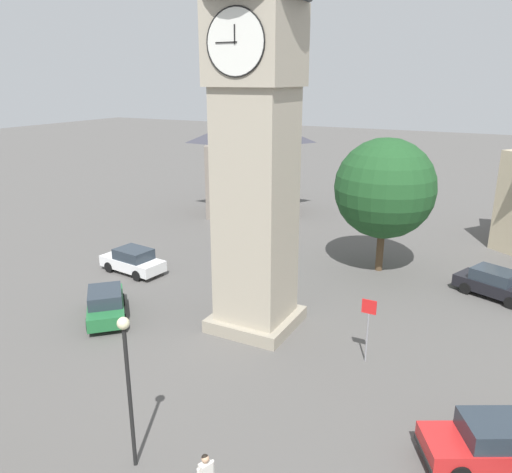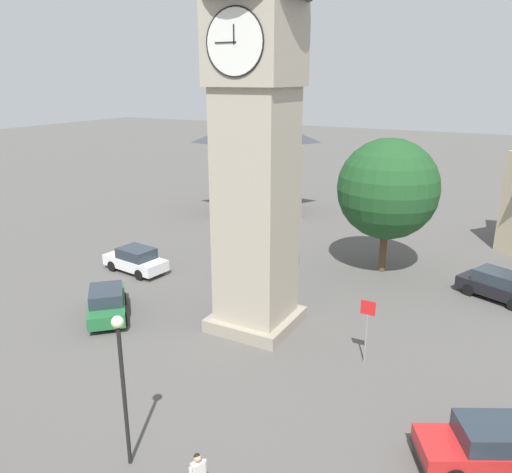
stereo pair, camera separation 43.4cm
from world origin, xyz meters
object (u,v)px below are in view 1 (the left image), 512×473
car_white_side (495,284)px  building_hall_far (251,164)px  car_blue_kerb (106,304)px  car_red_corner (493,443)px  car_silver_kerb (133,261)px  clock_tower (256,66)px  lamp_post (127,369)px  road_sign (368,320)px  tree (385,189)px

car_white_side → building_hall_far: size_ratio=0.46×
car_white_side → building_hall_far: bearing=-26.1°
car_blue_kerb → car_red_corner: 17.61m
car_silver_kerb → clock_tower: bearing=165.3°
car_white_side → lamp_post: bearing=64.6°
car_red_corner → road_sign: size_ratio=1.58×
clock_tower → building_hall_far: bearing=-61.1°
car_blue_kerb → car_silver_kerb: same height
car_silver_kerb → lamp_post: (-10.80, 12.42, 2.58)m
lamp_post → road_sign: lamp_post is taller
clock_tower → lamp_post: size_ratio=4.05×
tree → road_sign: (-2.24, 10.73, -3.23)m
car_blue_kerb → road_sign: (-12.46, -2.03, 1.14)m
car_white_side → lamp_post: lamp_post is taller
building_hall_far → car_blue_kerb: bearing=99.2°
tree → car_red_corner: bearing=116.4°
road_sign → lamp_post: bearing=63.2°
tree → car_white_side: bearing=170.6°
car_white_side → car_silver_kerb: bearing=17.8°
building_hall_far → tree: bearing=147.1°
tree → building_hall_far: bearing=-32.9°
clock_tower → lamp_post: (-0.99, 9.85, -8.46)m
building_hall_far → car_silver_kerb: bearing=92.0°
car_silver_kerb → road_sign: (-15.39, 3.33, 1.14)m
car_silver_kerb → tree: (-13.15, -7.40, 4.37)m
car_silver_kerb → building_hall_far: bearing=-88.0°
car_silver_kerb → road_sign: road_sign is taller
car_silver_kerb → car_white_side: size_ratio=0.97×
clock_tower → road_sign: clock_tower is taller
car_red_corner → building_hall_far: size_ratio=0.46×
building_hall_far → lamp_post: (-11.38, 28.69, -0.94)m
tree → lamp_post: tree is taller
car_blue_kerb → car_red_corner: size_ratio=0.94×
lamp_post → road_sign: (-4.59, -9.09, -1.44)m
car_red_corner → road_sign: road_sign is taller
clock_tower → car_white_side: clock_tower is taller
car_blue_kerb → lamp_post: (-7.87, 7.06, 2.58)m
car_blue_kerb → car_white_side: same height
car_white_side → lamp_post: size_ratio=0.89×
car_red_corner → tree: (7.28, -14.70, 4.37)m
car_white_side → car_blue_kerb: bearing=34.8°
car_silver_kerb → building_hall_far: size_ratio=0.45×
clock_tower → car_blue_kerb: clock_tower is taller
clock_tower → car_silver_kerb: size_ratio=4.70×
car_white_side → building_hall_far: 22.87m
clock_tower → car_white_side: (-9.91, -8.89, -11.04)m
tree → road_sign: 11.43m
car_red_corner → road_sign: bearing=-38.2°
building_hall_far → road_sign: (-15.96, 19.60, -2.38)m
tree → road_sign: size_ratio=2.90×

